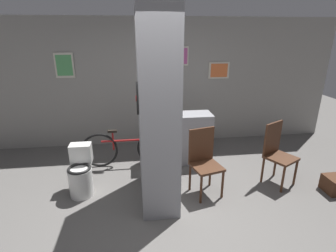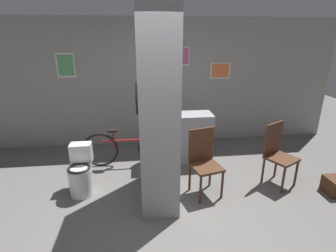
{
  "view_description": "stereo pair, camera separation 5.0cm",
  "coord_description": "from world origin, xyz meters",
  "px_view_note": "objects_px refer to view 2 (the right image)",
  "views": [
    {
      "loc": [
        -0.28,
        -2.79,
        2.31
      ],
      "look_at": [
        0.21,
        0.96,
        0.95
      ],
      "focal_mm": 28.0,
      "sensor_mm": 36.0,
      "label": 1
    },
    {
      "loc": [
        -0.23,
        -2.79,
        2.31
      ],
      "look_at": [
        0.21,
        0.96,
        0.95
      ],
      "focal_mm": 28.0,
      "sensor_mm": 36.0,
      "label": 2
    }
  ],
  "objects_px": {
    "chair_by_doorway": "(278,152)",
    "bicycle": "(128,148)",
    "chair_near_pillar": "(204,159)",
    "toilet": "(81,173)",
    "bottle_tall": "(174,108)"
  },
  "relations": [
    {
      "from": "bicycle",
      "to": "bottle_tall",
      "type": "bearing_deg",
      "value": -0.33
    },
    {
      "from": "toilet",
      "to": "bottle_tall",
      "type": "height_order",
      "value": "bottle_tall"
    },
    {
      "from": "chair_by_doorway",
      "to": "bicycle",
      "type": "bearing_deg",
      "value": 130.95
    },
    {
      "from": "toilet",
      "to": "chair_by_doorway",
      "type": "height_order",
      "value": "chair_by_doorway"
    },
    {
      "from": "toilet",
      "to": "chair_near_pillar",
      "type": "xyz_separation_m",
      "value": [
        1.82,
        -0.19,
        0.22
      ]
    },
    {
      "from": "bicycle",
      "to": "toilet",
      "type": "bearing_deg",
      "value": -130.27
    },
    {
      "from": "toilet",
      "to": "chair_by_doorway",
      "type": "distance_m",
      "value": 3.04
    },
    {
      "from": "chair_near_pillar",
      "to": "bicycle",
      "type": "height_order",
      "value": "chair_near_pillar"
    },
    {
      "from": "toilet",
      "to": "chair_near_pillar",
      "type": "bearing_deg",
      "value": -5.94
    },
    {
      "from": "chair_near_pillar",
      "to": "bicycle",
      "type": "relative_size",
      "value": 0.61
    },
    {
      "from": "chair_by_doorway",
      "to": "bicycle",
      "type": "distance_m",
      "value": 2.52
    },
    {
      "from": "chair_near_pillar",
      "to": "chair_by_doorway",
      "type": "relative_size",
      "value": 1.0
    },
    {
      "from": "toilet",
      "to": "chair_near_pillar",
      "type": "relative_size",
      "value": 0.73
    },
    {
      "from": "bicycle",
      "to": "chair_by_doorway",
      "type": "bearing_deg",
      "value": -20.31
    },
    {
      "from": "toilet",
      "to": "chair_near_pillar",
      "type": "distance_m",
      "value": 1.85
    }
  ]
}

